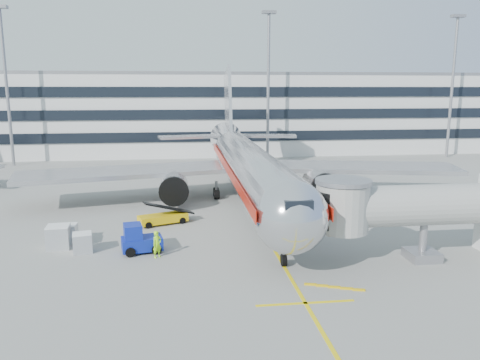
{
  "coord_description": "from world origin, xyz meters",
  "views": [
    {
      "loc": [
        -7.07,
        -39.17,
        12.5
      ],
      "look_at": [
        -1.65,
        4.14,
        4.0
      ],
      "focal_mm": 35.0,
      "sensor_mm": 36.0,
      "label": 1
    }
  ],
  "objects": [
    {
      "name": "lead_in_line",
      "position": [
        0.0,
        10.0,
        0.01
      ],
      "size": [
        0.25,
        70.0,
        0.01
      ],
      "primitive_type": "cube",
      "color": "yellow",
      "rests_on": "ground"
    },
    {
      "name": "cargo_container_front",
      "position": [
        -14.93,
        -3.16,
        0.76
      ],
      "size": [
        1.68,
        1.68,
        1.51
      ],
      "color": "silver",
      "rests_on": "ground"
    },
    {
      "name": "light_mast_west",
      "position": [
        -35.0,
        42.0,
        14.88
      ],
      "size": [
        2.4,
        1.2,
        25.45
      ],
      "color": "gray",
      "rests_on": "ground"
    },
    {
      "name": "main_jet",
      "position": [
        0.0,
        11.72,
        4.23
      ],
      "size": [
        50.95,
        48.7,
        16.06
      ],
      "color": "silver",
      "rests_on": "ground"
    },
    {
      "name": "jet_bridge",
      "position": [
        12.18,
        -8.0,
        3.87
      ],
      "size": [
        17.8,
        4.5,
        7.0
      ],
      "color": "silver",
      "rests_on": "ground"
    },
    {
      "name": "belt_loader",
      "position": [
        -9.0,
        3.86,
        0.65
      ],
      "size": [
        4.85,
        3.15,
        2.28
      ],
      "color": "#D7AD09",
      "rests_on": "ground"
    },
    {
      "name": "baggage_tug",
      "position": [
        -10.53,
        -3.8,
        1.0
      ],
      "size": [
        3.36,
        2.48,
        2.3
      ],
      "color": "#0D1F93",
      "rests_on": "ground"
    },
    {
      "name": "light_mast_centre",
      "position": [
        8.0,
        42.0,
        14.88
      ],
      "size": [
        2.4,
        1.2,
        25.45
      ],
      "color": "gray",
      "rests_on": "ground"
    },
    {
      "name": "cargo_container_left",
      "position": [
        -17.01,
        -1.96,
        0.93
      ],
      "size": [
        1.87,
        1.87,
        1.85
      ],
      "color": "silver",
      "rests_on": "ground"
    },
    {
      "name": "ramp_worker",
      "position": [
        -9.1,
        -5.09,
        1.03
      ],
      "size": [
        0.89,
        0.86,
        2.06
      ],
      "primitive_type": "imported",
      "rotation": [
        0.0,
        0.0,
        0.69
      ],
      "color": "#A7FF1A",
      "rests_on": "ground"
    },
    {
      "name": "stop_bar",
      "position": [
        0.0,
        -14.0,
        0.01
      ],
      "size": [
        6.0,
        0.25,
        0.01
      ],
      "primitive_type": "cube",
      "color": "yellow",
      "rests_on": "ground"
    },
    {
      "name": "light_mast_east",
      "position": [
        42.0,
        42.0,
        14.88
      ],
      "size": [
        2.4,
        1.2,
        25.45
      ],
      "color": "gray",
      "rests_on": "ground"
    },
    {
      "name": "ground",
      "position": [
        0.0,
        0.0,
        0.0
      ],
      "size": [
        180.0,
        180.0,
        0.0
      ],
      "primitive_type": "plane",
      "color": "gray",
      "rests_on": "ground"
    },
    {
      "name": "terminal",
      "position": [
        0.0,
        57.95,
        7.8
      ],
      "size": [
        150.0,
        24.25,
        15.6
      ],
      "color": "silver",
      "rests_on": "ground"
    },
    {
      "name": "cargo_container_right",
      "position": [
        -16.62,
        -0.46,
        0.75
      ],
      "size": [
        1.42,
        1.42,
        1.49
      ],
      "color": "silver",
      "rests_on": "ground"
    }
  ]
}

